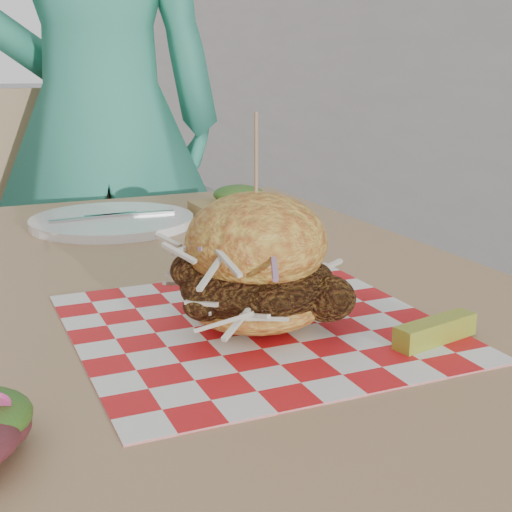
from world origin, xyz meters
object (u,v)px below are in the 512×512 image
(diner, at_px, (100,122))
(patio_table, at_px, (180,345))
(patio_chair, at_px, (56,246))
(sandwich, at_px, (256,269))

(diner, bearing_deg, patio_table, 93.29)
(patio_chair, bearing_deg, sandwich, -90.83)
(diner, distance_m, sandwich, 1.18)
(patio_table, xyz_separation_m, patio_chair, (-0.00, 1.05, -0.12))
(diner, relative_size, patio_chair, 1.83)
(patio_table, bearing_deg, diner, 83.25)
(diner, xyz_separation_m, patio_chair, (-0.12, 0.04, -0.32))
(patio_table, height_order, sandwich, sandwich)
(sandwich, bearing_deg, patio_chair, 91.57)
(patio_table, relative_size, patio_chair, 1.26)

